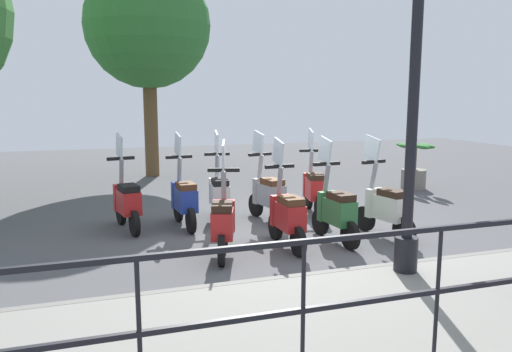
{
  "coord_description": "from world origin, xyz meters",
  "views": [
    {
      "loc": [
        -7.08,
        2.87,
        2.14
      ],
      "look_at": [
        0.2,
        0.5,
        0.9
      ],
      "focal_mm": 35.0,
      "sensor_mm": 36.0,
      "label": 1
    }
  ],
  "objects": [
    {
      "name": "ground_plane",
      "position": [
        0.0,
        0.0,
        0.0
      ],
      "size": [
        28.0,
        28.0,
        0.0
      ],
      "primitive_type": "plane",
      "color": "#4C4C4F"
    },
    {
      "name": "promenade_walkway",
      "position": [
        -3.15,
        0.0,
        0.07
      ],
      "size": [
        2.2,
        20.0,
        0.15
      ],
      "color": "gray",
      "rests_on": "ground_plane"
    },
    {
      "name": "fence_railing",
      "position": [
        -4.2,
        -0.0,
        0.89
      ],
      "size": [
        0.04,
        16.03,
        1.07
      ],
      "color": "black",
      "rests_on": "promenade_walkway"
    },
    {
      "name": "lamp_post_near",
      "position": [
        -2.4,
        -0.46,
        2.0
      ],
      "size": [
        0.26,
        0.9,
        4.18
      ],
      "color": "black",
      "rests_on": "promenade_walkway"
    },
    {
      "name": "tree_distant",
      "position": [
        6.38,
        1.42,
        3.89
      ],
      "size": [
        3.22,
        3.22,
        5.53
      ],
      "color": "brown",
      "rests_on": "ground_plane"
    },
    {
      "name": "potted_palm",
      "position": [
        2.62,
        -4.12,
        0.45
      ],
      "size": [
        1.06,
        0.66,
        1.05
      ],
      "color": "slate",
      "rests_on": "ground_plane"
    },
    {
      "name": "scooter_near_0",
      "position": [
        -0.68,
        -1.27,
        0.48
      ],
      "size": [
        1.22,
        0.49,
        1.54
      ],
      "rotation": [
        0.0,
        0.0,
        0.21
      ],
      "color": "black",
      "rests_on": "ground_plane"
    },
    {
      "name": "scooter_near_1",
      "position": [
        -0.67,
        -0.44,
        0.48
      ],
      "size": [
        1.23,
        0.44,
        1.54
      ],
      "rotation": [
        0.0,
        0.0,
        0.08
      ],
      "color": "black",
      "rests_on": "ground_plane"
    },
    {
      "name": "scooter_near_2",
      "position": [
        -0.7,
        0.34,
        0.48
      ],
      "size": [
        1.23,
        0.44,
        1.54
      ],
      "rotation": [
        0.0,
        0.0,
        0.03
      ],
      "color": "black",
      "rests_on": "ground_plane"
    },
    {
      "name": "scooter_near_3",
      "position": [
        -0.78,
        1.28,
        0.48
      ],
      "size": [
        1.2,
        0.55,
        1.54
      ],
      "rotation": [
        0.0,
        0.0,
        -0.3
      ],
      "color": "black",
      "rests_on": "ground_plane"
    },
    {
      "name": "scooter_far_0",
      "position": [
        1.07,
        -0.89,
        0.48
      ],
      "size": [
        1.22,
        0.49,
        1.54
      ],
      "rotation": [
        0.0,
        0.0,
        -0.21
      ],
      "color": "black",
      "rests_on": "ground_plane"
    },
    {
      "name": "scooter_far_1",
      "position": [
        0.79,
        0.09,
        0.48
      ],
      "size": [
        1.22,
        0.49,
        1.54
      ],
      "rotation": [
        0.0,
        0.0,
        0.2
      ],
      "color": "black",
      "rests_on": "ground_plane"
    },
    {
      "name": "scooter_far_2",
      "position": [
        1.06,
        0.88,
        0.48
      ],
      "size": [
        1.23,
        0.44,
        1.54
      ],
      "rotation": [
        0.0,
        0.0,
        -0.12
      ],
      "color": "black",
      "rests_on": "ground_plane"
    },
    {
      "name": "scooter_far_3",
      "position": [
        0.86,
        1.52,
        0.48
      ],
      "size": [
        1.23,
        0.44,
        1.54
      ],
      "rotation": [
        0.0,
        0.0,
        0.08
      ],
      "color": "black",
      "rests_on": "ground_plane"
    },
    {
      "name": "scooter_far_4",
      "position": [
        0.95,
        2.42,
        0.48
      ],
      "size": [
        1.22,
        0.48,
        1.54
      ],
      "rotation": [
        0.0,
        0.0,
        0.19
      ],
      "color": "black",
      "rests_on": "ground_plane"
    }
  ]
}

